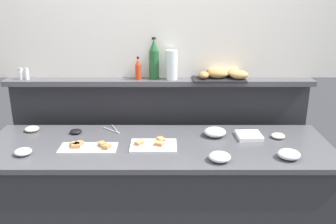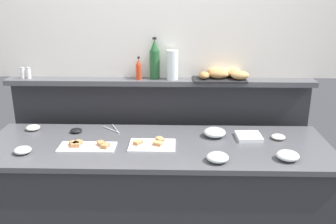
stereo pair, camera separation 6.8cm
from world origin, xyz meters
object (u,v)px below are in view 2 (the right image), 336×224
object	(u,v)px
sandwich_platter_rear	(152,145)
condiment_bowl_teal	(76,131)
napkin_stack	(249,137)
glass_bowl_small	(215,133)
bread_basket	(224,74)
glass_bowl_large	(23,150)
wine_bottle_green	(155,60)
serving_tongs	(113,129)
glass_bowl_medium	(218,158)
condiment_bowl_dark	(33,128)
glass_bowl_extra	(288,156)
pepper_shaker	(28,73)
condiment_bowl_red	(278,137)
salt_shaker	(23,73)
sandwich_platter_side	(87,146)
hot_sauce_bottle	(139,70)
water_carafe	(172,65)

from	to	relation	value
sandwich_platter_rear	condiment_bowl_teal	world-z (taller)	sandwich_platter_rear
condiment_bowl_teal	napkin_stack	world-z (taller)	condiment_bowl_teal
sandwich_platter_rear	glass_bowl_small	world-z (taller)	glass_bowl_small
glass_bowl_small	bread_basket	distance (m)	0.49
glass_bowl_large	wine_bottle_green	size ratio (longest dim) A/B	0.35
serving_tongs	bread_basket	size ratio (longest dim) A/B	0.41
glass_bowl_medium	wine_bottle_green	distance (m)	0.97
condiment_bowl_dark	serving_tongs	bearing A→B (deg)	1.45
serving_tongs	wine_bottle_green	xyz separation A→B (m)	(0.30, 0.24, 0.48)
glass_bowl_large	glass_bowl_medium	xyz separation A→B (m)	(1.24, -0.09, 0.00)
glass_bowl_large	glass_bowl_extra	distance (m)	1.68
condiment_bowl_teal	pepper_shaker	distance (m)	0.61
condiment_bowl_teal	condiment_bowl_red	size ratio (longest dim) A/B	0.90
napkin_stack	pepper_shaker	world-z (taller)	pepper_shaker
glass_bowl_large	glass_bowl_small	size ratio (longest dim) A/B	0.70
serving_tongs	pepper_shaker	xyz separation A→B (m)	(-0.68, 0.21, 0.38)
sandwich_platter_rear	glass_bowl_medium	bearing A→B (deg)	-28.36
glass_bowl_extra	salt_shaker	size ratio (longest dim) A/B	1.63
glass_bowl_large	napkin_stack	distance (m)	1.52
sandwich_platter_side	serving_tongs	distance (m)	0.35
glass_bowl_medium	wine_bottle_green	xyz separation A→B (m)	(-0.43, 0.75, 0.46)
condiment_bowl_dark	napkin_stack	xyz separation A→B (m)	(1.58, -0.12, -0.00)
sandwich_platter_rear	napkin_stack	bearing A→B (deg)	12.07
salt_shaker	glass_bowl_medium	bearing A→B (deg)	-26.50
sandwich_platter_rear	condiment_bowl_dark	xyz separation A→B (m)	(-0.91, 0.27, 0.01)
sandwich_platter_side	condiment_bowl_teal	xyz separation A→B (m)	(-0.14, 0.27, 0.00)
napkin_stack	pepper_shaker	size ratio (longest dim) A/B	1.95
condiment_bowl_red	pepper_shaker	bearing A→B (deg)	169.10
serving_tongs	pepper_shaker	distance (m)	0.80
glass_bowl_large	serving_tongs	bearing A→B (deg)	39.32
sandwich_platter_side	glass_bowl_extra	xyz separation A→B (m)	(1.28, -0.15, 0.01)
glass_bowl_large	pepper_shaker	size ratio (longest dim) A/B	1.27
hot_sauce_bottle	salt_shaker	distance (m)	0.90
sandwich_platter_side	glass_bowl_medium	size ratio (longest dim) A/B	2.74
glass_bowl_small	serving_tongs	size ratio (longest dim) A/B	0.91
condiment_bowl_dark	salt_shaker	bearing A→B (deg)	117.96
hot_sauce_bottle	glass_bowl_medium	bearing A→B (deg)	-52.55
wine_bottle_green	pepper_shaker	size ratio (longest dim) A/B	3.63
glass_bowl_medium	glass_bowl_small	xyz separation A→B (m)	(0.02, 0.40, 0.00)
condiment_bowl_red	sandwich_platter_side	bearing A→B (deg)	-172.22
napkin_stack	condiment_bowl_teal	bearing A→B (deg)	176.26
sandwich_platter_rear	hot_sauce_bottle	bearing A→B (deg)	104.77
pepper_shaker	glass_bowl_small	bearing A→B (deg)	-12.72
bread_basket	glass_bowl_small	bearing A→B (deg)	-104.55
condiment_bowl_dark	napkin_stack	bearing A→B (deg)	-4.48
sandwich_platter_side	salt_shaker	world-z (taller)	salt_shaker
sandwich_platter_side	wine_bottle_green	world-z (taller)	wine_bottle_green
glass_bowl_small	glass_bowl_extra	xyz separation A→B (m)	(0.42, -0.37, -0.00)
glass_bowl_small	water_carafe	world-z (taller)	water_carafe
glass_bowl_small	salt_shaker	world-z (taller)	salt_shaker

